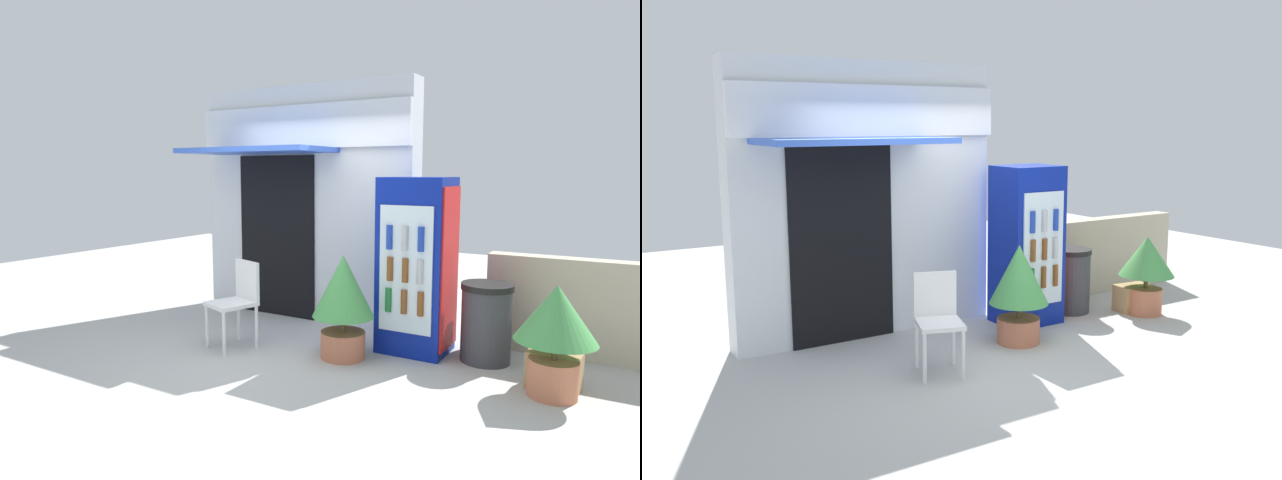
{
  "view_description": "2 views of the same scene",
  "coord_description": "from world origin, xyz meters",
  "views": [
    {
      "loc": [
        3.15,
        -4.19,
        1.86
      ],
      "look_at": [
        0.34,
        0.56,
        1.16
      ],
      "focal_mm": 30.17,
      "sensor_mm": 36.0,
      "label": 1
    },
    {
      "loc": [
        -3.59,
        -5.14,
        2.31
      ],
      "look_at": [
        0.1,
        0.62,
        1.12
      ],
      "focal_mm": 38.84,
      "sensor_mm": 36.0,
      "label": 2
    }
  ],
  "objects": [
    {
      "name": "storefront_building",
      "position": [
        -0.5,
        1.59,
        1.51
      ],
      "size": [
        2.94,
        1.2,
        2.92
      ],
      "color": "silver",
      "rests_on": "ground"
    },
    {
      "name": "potted_plant_curbside",
      "position": [
        2.64,
        0.48,
        0.6
      ],
      "size": [
        0.66,
        0.66,
        0.95
      ],
      "color": "#BC6B4C",
      "rests_on": "ground"
    },
    {
      "name": "stone_boundary_wall",
      "position": [
        3.02,
        1.63,
        0.5
      ],
      "size": [
        2.38,
        0.23,
        1.01
      ],
      "primitive_type": "cube",
      "color": "#B7AD93",
      "rests_on": "ground"
    },
    {
      "name": "ground",
      "position": [
        0.0,
        0.0,
        0.0
      ],
      "size": [
        16.0,
        16.0,
        0.0
      ],
      "primitive_type": "plane",
      "color": "#B2B2AD"
    },
    {
      "name": "drink_cooler",
      "position": [
        1.24,
        1.0,
        0.91
      ],
      "size": [
        0.7,
        0.64,
        1.81
      ],
      "color": "navy",
      "rests_on": "ground"
    },
    {
      "name": "cardboard_box",
      "position": [
        2.62,
        0.66,
        0.16
      ],
      "size": [
        0.45,
        0.32,
        0.32
      ],
      "primitive_type": "cube",
      "rotation": [
        0.0,
        0.0,
        -0.1
      ],
      "color": "tan",
      "rests_on": "ground"
    },
    {
      "name": "potted_plant_near_shop",
      "position": [
        0.69,
        0.43,
        0.62
      ],
      "size": [
        0.62,
        0.62,
        1.05
      ],
      "color": "#BC6B4C",
      "rests_on": "ground"
    },
    {
      "name": "trash_bin",
      "position": [
        1.95,
        1.05,
        0.39
      ],
      "size": [
        0.5,
        0.5,
        0.78
      ],
      "color": "#38383D",
      "rests_on": "ground"
    },
    {
      "name": "plastic_chair",
      "position": [
        -0.45,
        0.18,
        0.54
      ],
      "size": [
        0.53,
        0.56,
        0.92
      ],
      "color": "white",
      "rests_on": "ground"
    }
  ]
}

